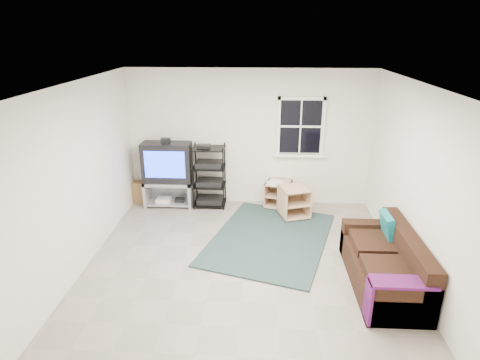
# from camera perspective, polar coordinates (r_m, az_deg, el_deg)

# --- Properties ---
(room) EXTENTS (4.60, 4.62, 4.60)m
(room) POSITION_cam_1_polar(r_m,az_deg,el_deg) (7.61, 8.58, 6.99)
(room) COLOR gray
(room) RESTS_ON ground
(tv_unit) EXTENTS (0.92, 0.46, 1.35)m
(tv_unit) POSITION_cam_1_polar(r_m,az_deg,el_deg) (7.77, -10.26, 1.54)
(tv_unit) COLOR #9A9AA2
(tv_unit) RESTS_ON ground
(av_rack) EXTENTS (0.61, 0.44, 1.22)m
(av_rack) POSITION_cam_1_polar(r_m,az_deg,el_deg) (7.71, -4.37, -0.02)
(av_rack) COLOR black
(av_rack) RESTS_ON ground
(side_table_left) EXTENTS (0.62, 0.62, 0.58)m
(side_table_left) POSITION_cam_1_polar(r_m,az_deg,el_deg) (7.39, 7.59, -2.93)
(side_table_left) COLOR tan
(side_table_left) RESTS_ON ground
(side_table_right) EXTENTS (0.58, 0.58, 0.54)m
(side_table_right) POSITION_cam_1_polar(r_m,az_deg,el_deg) (7.76, 5.49, -1.75)
(side_table_right) COLOR tan
(side_table_right) RESTS_ON ground
(sofa) EXTENTS (0.80, 1.79, 0.82)m
(sofa) POSITION_cam_1_polar(r_m,az_deg,el_deg) (5.80, 20.01, -11.36)
(sofa) COLOR black
(sofa) RESTS_ON ground
(shag_rug) EXTENTS (2.39, 2.83, 0.03)m
(shag_rug) POSITION_cam_1_polar(r_m,az_deg,el_deg) (6.69, 4.26, -8.26)
(shag_rug) COLOR #301D15
(shag_rug) RESTS_ON ground
(paper_bag) EXTENTS (0.32, 0.23, 0.43)m
(paper_bag) POSITION_cam_1_polar(r_m,az_deg,el_deg) (8.20, -13.95, -1.67)
(paper_bag) COLOR #A07948
(paper_bag) RESTS_ON ground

